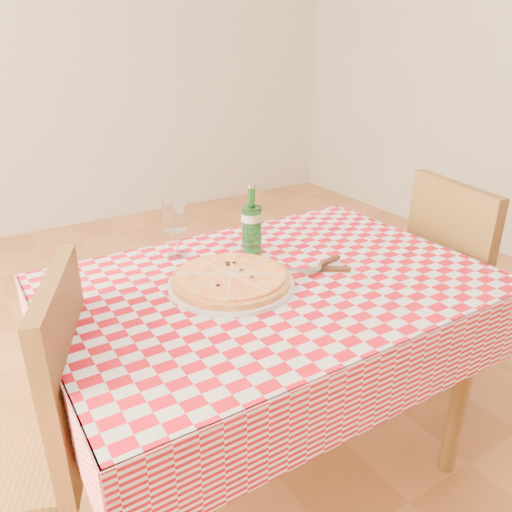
% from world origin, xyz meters
% --- Properties ---
extents(dining_table, '(1.20, 0.80, 0.75)m').
position_xyz_m(dining_table, '(0.00, 0.00, 0.66)').
color(dining_table, brown).
rests_on(dining_table, ground).
extents(tablecloth, '(1.30, 0.90, 0.01)m').
position_xyz_m(tablecloth, '(0.00, 0.00, 0.75)').
color(tablecloth, '#A20A17').
rests_on(tablecloth, dining_table).
extents(chair_near, '(0.51, 0.51, 0.95)m').
position_xyz_m(chair_near, '(0.87, -0.05, 0.55)').
color(chair_near, brown).
rests_on(chair_near, ground).
extents(chair_far, '(0.55, 0.55, 0.93)m').
position_xyz_m(chair_far, '(-0.71, 0.02, 0.53)').
color(chair_far, brown).
rests_on(chair_far, ground).
extents(pizza_plate, '(0.44, 0.44, 0.05)m').
position_xyz_m(pizza_plate, '(-0.12, 0.03, 0.78)').
color(pizza_plate, '#CE8644').
rests_on(pizza_plate, tablecloth).
extents(water_bottle, '(0.09, 0.09, 0.24)m').
position_xyz_m(water_bottle, '(0.05, 0.19, 0.88)').
color(water_bottle, '#175F26').
rests_on(water_bottle, tablecloth).
extents(wine_glass, '(0.10, 0.10, 0.19)m').
position_xyz_m(wine_glass, '(-0.17, 0.32, 0.85)').
color(wine_glass, white).
rests_on(wine_glass, tablecloth).
extents(cutlery, '(0.26, 0.23, 0.03)m').
position_xyz_m(cutlery, '(0.16, -0.03, 0.77)').
color(cutlery, silver).
rests_on(cutlery, tablecloth).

